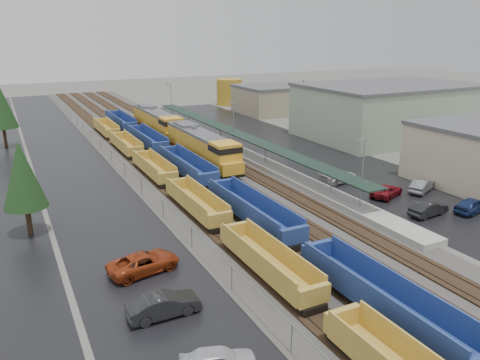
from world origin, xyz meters
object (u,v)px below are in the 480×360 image
Objects in this scene: parked_car_east_c at (338,176)px; parked_car_west_c at (144,263)px; well_string_yellow at (196,203)px; parked_car_east_a at (428,209)px; parked_car_west_b at (164,305)px; parked_car_east_e at (422,186)px; parked_car_east_d at (472,205)px; storage_tank at (229,92)px; locomotive_trail at (157,123)px; parked_car_east_b at (387,191)px; locomotive_lead at (202,147)px; well_string_blue at (215,186)px.

parked_car_west_c is at bearing 104.25° from parked_car_east_c.
well_string_yellow is 20.13m from parked_car_east_c.
parked_car_west_b is at bearing 93.63° from parked_car_east_a.
parked_car_east_e is at bearing -94.09° from parked_car_west_c.
well_string_yellow is 29.18m from parked_car_east_d.
storage_tank is 1.18× the size of parked_car_east_c.
storage_tank is 1.42× the size of parked_car_east_e.
parked_car_east_b is at bearing -72.50° from locomotive_trail.
parked_car_east_d is 7.27m from parked_car_east_e.
parked_car_east_a is (13.28, -50.05, -1.84)m from locomotive_trail.
parked_car_east_d is at bearing -59.27° from locomotive_lead.
locomotive_lead is at bearing 8.84° from parked_car_east_b.
well_string_blue reaches higher than well_string_yellow.
parked_car_east_a is 6.52m from parked_car_east_b.
storage_tank is at bearing -28.42° from parked_car_west_b.
parked_car_east_d is (35.10, 3.44, -0.02)m from parked_car_west_b.
well_string_blue reaches higher than parked_car_east_d.
parked_car_east_c reaches higher than parked_car_west_c.
locomotive_lead and locomotive_trail have the same top height.
well_string_blue is at bearing 42.47° from parked_car_east_d.
locomotive_lead is 4.67× the size of parked_car_east_e.
well_string_yellow is 20.61× the size of parked_car_west_b.
well_string_yellow is 13.01m from parked_car_west_c.
well_string_blue is 18.74× the size of parked_car_west_c.
locomotive_trail is 3.28× the size of storage_tank.
storage_tank is at bearing 46.31° from locomotive_trail.
locomotive_lead is 3.86× the size of parked_car_east_c.
well_string_yellow is (-8.00, -17.49, -1.48)m from locomotive_lead.
parked_car_east_b is at bearing -9.51° from parked_car_east_a.
parked_car_east_b is (0.45, 6.50, -0.08)m from parked_car_east_a.
parked_car_east_c is 1.21× the size of parked_car_east_e.
parked_car_west_c is 29.79m from parked_car_east_a.
storage_tank is at bearing -16.80° from parked_car_east_a.
parked_car_west_c is at bearing 81.22° from parked_car_east_a.
parked_car_east_d is at bearing -173.56° from parked_car_east_b.
parked_car_east_c reaches higher than parked_car_east_a.
parked_car_west_b is at bearing -122.09° from well_string_blue.
parked_car_east_b is 9.08m from parked_car_east_d.
storage_tank is at bearing -22.22° from parked_car_east_c.
parked_car_east_c is (16.05, -2.55, -0.41)m from well_string_blue.
parked_car_east_c is at bearing -71.86° from locomotive_trail.
parked_car_west_b is 0.86× the size of parked_car_west_c.
parked_car_east_d is (26.12, -13.00, -0.33)m from well_string_yellow.
well_string_yellow is 21.86× the size of parked_car_east_a.
well_string_blue is 21.80× the size of parked_car_east_b.
parked_car_east_e is at bearing -13.68° from parked_car_east_d.
locomotive_trail is 0.21× the size of well_string_yellow.
locomotive_lead is at bearing 21.14° from parked_car_east_d.
parked_car_east_c is 9.94m from parked_car_east_e.
well_string_blue reaches higher than parked_car_east_b.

